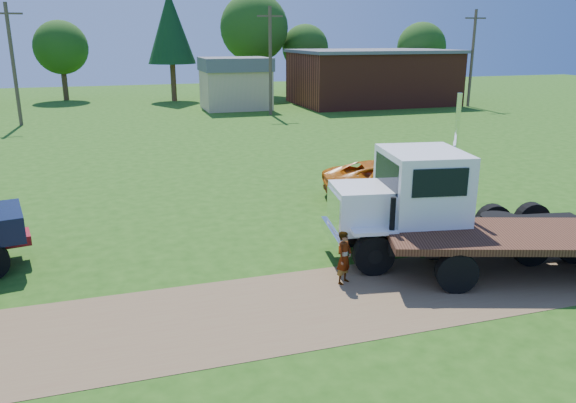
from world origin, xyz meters
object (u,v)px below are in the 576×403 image
object	(u,v)px
white_semi_tractor	(424,204)
orange_pickup	(391,180)
flatbed_trailer	(545,242)
spectator_a	(344,258)

from	to	relation	value
white_semi_tractor	orange_pickup	bearing A→B (deg)	80.17
orange_pickup	flatbed_trailer	bearing A→B (deg)	-166.00
white_semi_tractor	spectator_a	xyz separation A→B (m)	(-3.10, -1.14, -0.94)
orange_pickup	spectator_a	size ratio (longest dim) A/B	3.74
flatbed_trailer	white_semi_tractor	bearing A→B (deg)	156.58
orange_pickup	flatbed_trailer	distance (m)	8.49
white_semi_tractor	orange_pickup	distance (m)	6.58
white_semi_tractor	orange_pickup	world-z (taller)	white_semi_tractor
spectator_a	orange_pickup	bearing A→B (deg)	17.16
white_semi_tractor	spectator_a	world-z (taller)	white_semi_tractor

